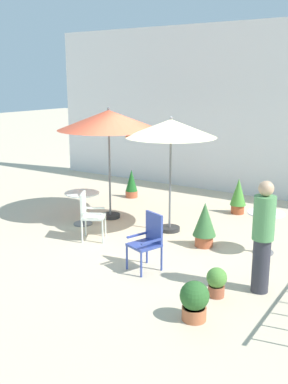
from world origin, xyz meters
The scene contains 14 objects.
ground_plane centered at (0.00, 0.00, 0.00)m, with size 60.00×60.00×0.00m, color beige.
villa_facade centered at (0.00, 4.46, 2.29)m, with size 11.98×0.30×4.57m, color silver.
patio_umbrella_0 centered at (0.16, 0.57, 2.13)m, with size 1.85×1.85×2.40m.
patio_umbrella_1 centered at (-1.44, 0.63, 2.23)m, with size 2.27×2.27×2.52m.
cafe_table_0 centered at (-1.65, -0.10, 0.50)m, with size 0.75×0.75×0.72m.
cafe_table_1 centered at (2.24, 0.42, 0.54)m, with size 0.67×0.67×0.78m.
patio_chair_0 centered at (0.83, -1.32, 0.54)m, with size 0.56×0.58×0.96m.
patio_chair_1 centered at (-0.91, -0.76, 0.56)m, with size 0.60×0.60×0.96m.
potted_plant_0 centered at (-2.07, 2.40, 0.37)m, with size 0.33×0.33×0.76m.
potted_plant_1 centered at (2.22, -2.39, 0.28)m, with size 0.39×0.39×0.54m.
potted_plant_3 centered at (2.20, -1.61, 0.24)m, with size 0.30×0.30×0.45m.
potted_plant_5 centered at (1.17, 0.13, 0.47)m, with size 0.44×0.44×0.87m.
potted_plant_6 centered at (0.91, 2.53, 0.45)m, with size 0.38×0.38×0.85m.
standing_person centered at (2.68, -1.11, 0.89)m, with size 0.41×0.41×1.71m.
Camera 1 is at (4.57, -7.24, 3.11)m, focal length 41.75 mm.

